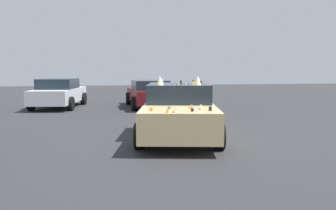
% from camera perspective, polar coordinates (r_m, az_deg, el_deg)
% --- Properties ---
extents(ground_plane, '(60.00, 60.00, 0.00)m').
position_cam_1_polar(ground_plane, '(9.25, 1.84, -5.51)').
color(ground_plane, '#2D2D30').
extents(art_car_decorated, '(4.87, 2.74, 1.71)m').
position_cam_1_polar(art_car_decorated, '(9.19, 1.85, -0.96)').
color(art_car_decorated, '#D8BC7F').
rests_on(art_car_decorated, ground).
extents(parked_sedan_far_left, '(4.41, 2.47, 1.42)m').
position_cam_1_polar(parked_sedan_far_left, '(17.07, -18.32, 1.99)').
color(parked_sedan_far_left, silver).
rests_on(parked_sedan_far_left, ground).
extents(parked_sedan_behind_left, '(4.41, 2.13, 1.34)m').
position_cam_1_polar(parked_sedan_behind_left, '(16.41, -3.29, 2.04)').
color(parked_sedan_behind_left, '#5B1419').
rests_on(parked_sedan_behind_left, ground).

